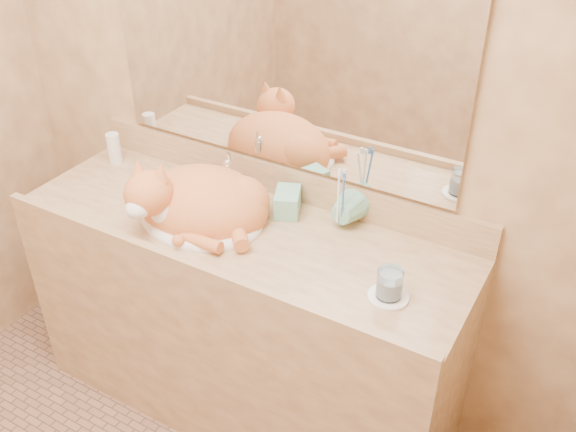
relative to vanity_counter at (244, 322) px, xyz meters
The scene contains 12 objects.
wall_back 0.87m from the vanity_counter, 90.00° to the left, with size 2.40×0.02×2.50m, color #986D45.
vanity_counter is the anchor object (origin of this frame).
mirror 1.00m from the vanity_counter, 90.00° to the left, with size 1.30×0.02×0.80m, color white.
sink_basin 0.51m from the vanity_counter, behind, with size 0.44×0.36×0.14m, color white, non-canonical shape.
faucet 0.55m from the vanity_counter, 133.38° to the left, with size 0.04×0.12×0.17m, color white, non-canonical shape.
cat 0.53m from the vanity_counter, behind, with size 0.46×0.38×0.25m, color #CA632E, non-canonical shape.
soap_dispenser 0.54m from the vanity_counter, 44.42° to the left, with size 0.08×0.09×0.19m, color #79C2A4.
toothbrush_cup 0.59m from the vanity_counter, 27.94° to the left, with size 0.12×0.12×0.11m, color #79C2A4.
toothbrushes 0.66m from the vanity_counter, 27.94° to the left, with size 0.04×0.04×0.24m, color white, non-canonical shape.
saucer 0.72m from the vanity_counter, ahead, with size 0.12×0.12×0.01m, color white.
water_glass 0.75m from the vanity_counter, ahead, with size 0.08×0.08×0.09m, color white.
lotion_bottle 0.85m from the vanity_counter, 168.02° to the left, with size 0.05×0.05×0.12m, color white.
Camera 1 is at (1.04, -0.74, 2.08)m, focal length 40.00 mm.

